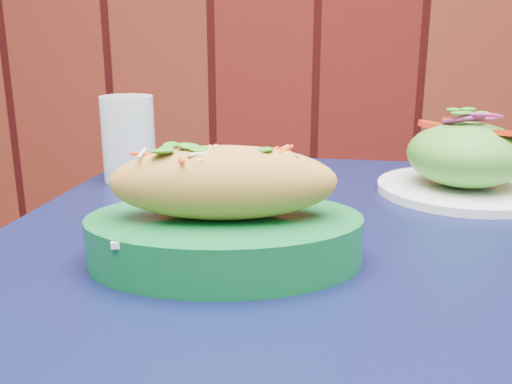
{
  "coord_description": "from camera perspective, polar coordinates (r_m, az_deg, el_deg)",
  "views": [
    {
      "loc": [
        0.24,
        0.77,
        0.98
      ],
      "look_at": [
        0.22,
        1.36,
        0.81
      ],
      "focal_mm": 40.0,
      "sensor_mm": 36.0,
      "label": 1
    }
  ],
  "objects": [
    {
      "name": "cafe_table",
      "position": [
        0.71,
        8.16,
        -10.69
      ],
      "size": [
        0.9,
        0.9,
        0.75
      ],
      "rotation": [
        0.0,
        0.0,
        -0.13
      ],
      "color": "black",
      "rests_on": "ground"
    },
    {
      "name": "water_glass",
      "position": [
        0.91,
        -12.63,
        5.22
      ],
      "size": [
        0.08,
        0.08,
        0.13
      ],
      "primitive_type": "cylinder",
      "color": "silver",
      "rests_on": "cafe_table"
    },
    {
      "name": "salad_plate",
      "position": [
        0.87,
        20.21,
        2.96
      ],
      "size": [
        0.24,
        0.24,
        0.12
      ],
      "rotation": [
        0.0,
        0.0,
        0.12
      ],
      "color": "white",
      "rests_on": "cafe_table"
    },
    {
      "name": "banh_mi_basket",
      "position": [
        0.57,
        -3.19,
        -2.42
      ],
      "size": [
        0.29,
        0.2,
        0.13
      ],
      "rotation": [
        0.0,
        0.0,
        0.05
      ],
      "color": "#0E662C",
      "rests_on": "cafe_table"
    }
  ]
}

